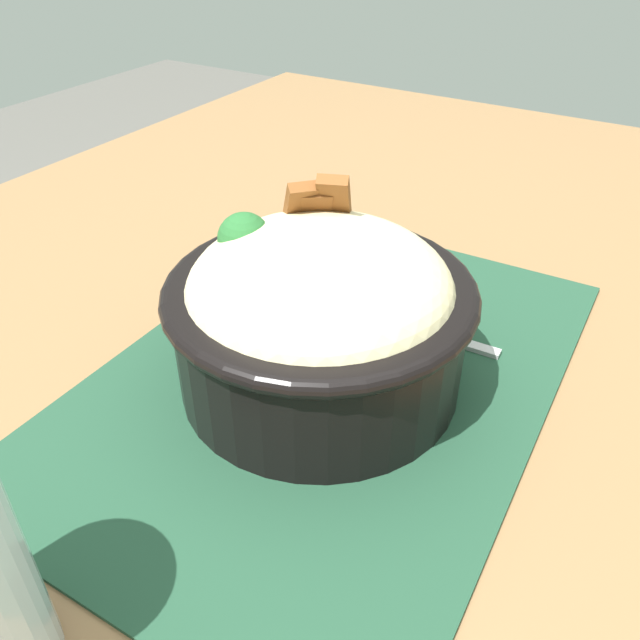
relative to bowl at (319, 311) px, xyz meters
The scene contains 4 objects.
table 0.12m from the bowl, 37.49° to the left, with size 1.35×0.95×0.72m.
placemat 0.06m from the bowl, 10.20° to the right, with size 0.42×0.28×0.00m, color #1E422D.
bowl is the anchor object (origin of this frame).
fork 0.11m from the bowl, 16.43° to the right, with size 0.02×0.13×0.00m.
Camera 1 is at (-0.31, -0.19, 1.01)m, focal length 36.16 mm.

